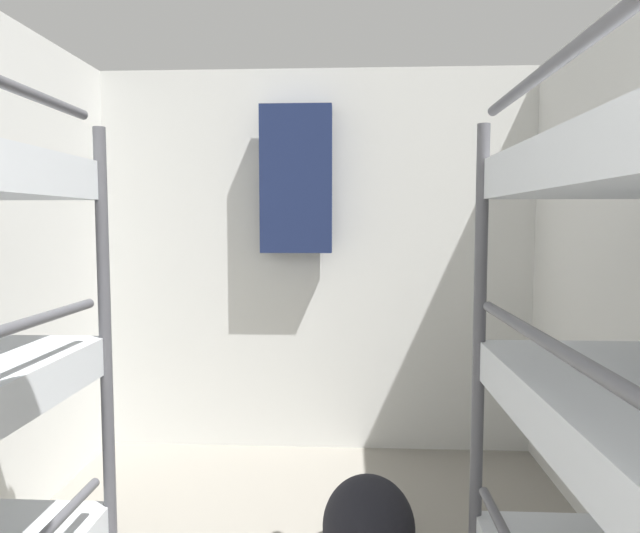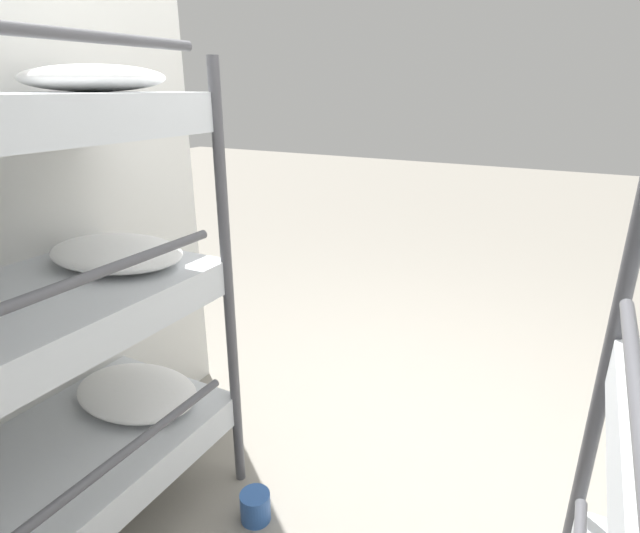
# 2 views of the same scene
# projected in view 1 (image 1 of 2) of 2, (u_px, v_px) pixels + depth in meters

# --- Properties ---
(wall_back) EXTENTS (2.88, 0.06, 2.44)m
(wall_back) POSITION_uv_depth(u_px,v_px,m) (316.00, 262.00, 3.69)
(wall_back) COLOR silver
(wall_back) RESTS_ON ground_plane
(duffel_bag) EXTENTS (0.39, 0.53, 0.39)m
(duffel_bag) POSITION_uv_depth(u_px,v_px,m) (369.00, 526.00, 2.42)
(duffel_bag) COLOR black
(duffel_bag) RESTS_ON ground_plane
(hanging_coat) EXTENTS (0.44, 0.12, 0.90)m
(hanging_coat) POSITION_uv_depth(u_px,v_px,m) (296.00, 180.00, 3.50)
(hanging_coat) COLOR #192347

